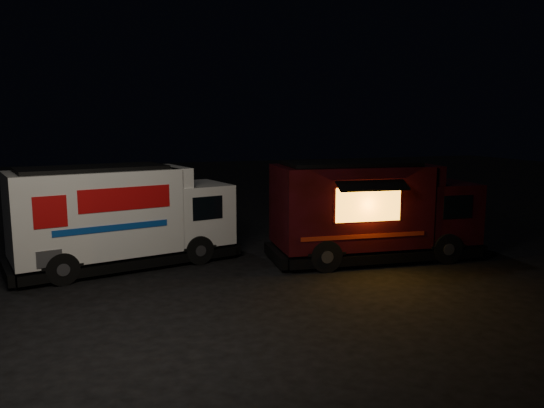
{
  "coord_description": "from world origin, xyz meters",
  "views": [
    {
      "loc": [
        -2.89,
        -12.15,
        3.97
      ],
      "look_at": [
        1.93,
        2.0,
        1.64
      ],
      "focal_mm": 35.0,
      "sensor_mm": 36.0,
      "label": 1
    }
  ],
  "objects": [
    {
      "name": "ground",
      "position": [
        0.0,
        0.0,
        0.0
      ],
      "size": [
        80.0,
        80.0,
        0.0
      ],
      "primitive_type": "plane",
      "color": "black",
      "rests_on": "ground"
    },
    {
      "name": "white_truck",
      "position": [
        -2.09,
        2.77,
        1.4
      ],
      "size": [
        6.51,
        3.46,
        2.81
      ],
      "primitive_type": null,
      "rotation": [
        0.0,
        0.0,
        0.23
      ],
      "color": "silver",
      "rests_on": "ground"
    },
    {
      "name": "red_truck",
      "position": [
        4.83,
        1.23,
        1.43
      ],
      "size": [
        6.32,
        2.8,
        2.86
      ],
      "primitive_type": null,
      "rotation": [
        0.0,
        0.0,
        -0.09
      ],
      "color": "#3A0A12",
      "rests_on": "ground"
    }
  ]
}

